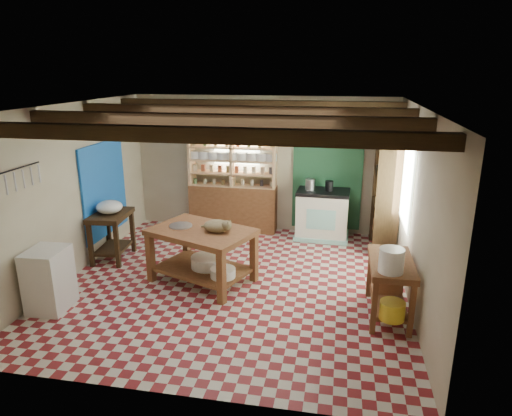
% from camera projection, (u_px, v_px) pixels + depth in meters
% --- Properties ---
extents(floor, '(5.00, 5.00, 0.02)m').
position_uv_depth(floor, '(234.00, 283.00, 6.85)').
color(floor, maroon).
rests_on(floor, ground).
extents(ceiling, '(5.00, 5.00, 0.02)m').
position_uv_depth(ceiling, '(231.00, 106.00, 6.08)').
color(ceiling, '#424246').
rests_on(ceiling, wall_back).
extents(wall_back, '(5.00, 0.04, 2.60)m').
position_uv_depth(wall_back, '(262.00, 165.00, 8.81)').
color(wall_back, '#B8AE94').
rests_on(wall_back, floor).
extents(wall_front, '(5.00, 0.04, 2.60)m').
position_uv_depth(wall_front, '(168.00, 275.00, 4.11)').
color(wall_front, '#B8AE94').
rests_on(wall_front, floor).
extents(wall_left, '(0.04, 5.00, 2.60)m').
position_uv_depth(wall_left, '(72.00, 191.00, 6.90)').
color(wall_left, '#B8AE94').
rests_on(wall_left, floor).
extents(wall_right, '(0.04, 5.00, 2.60)m').
position_uv_depth(wall_right, '(416.00, 209.00, 6.02)').
color(wall_right, '#B8AE94').
rests_on(wall_right, floor).
extents(ceiling_beams, '(5.00, 3.80, 0.15)m').
position_uv_depth(ceiling_beams, '(231.00, 115.00, 6.12)').
color(ceiling_beams, '#342312').
rests_on(ceiling_beams, ceiling).
extents(blue_wall_patch, '(0.04, 1.40, 1.60)m').
position_uv_depth(blue_wall_patch, '(104.00, 189.00, 7.80)').
color(blue_wall_patch, blue).
rests_on(blue_wall_patch, wall_left).
extents(green_wall_patch, '(1.30, 0.04, 2.30)m').
position_uv_depth(green_wall_patch, '(328.00, 170.00, 8.58)').
color(green_wall_patch, '#225534').
rests_on(green_wall_patch, wall_back).
extents(window_back, '(0.90, 0.02, 0.80)m').
position_uv_depth(window_back, '(237.00, 143.00, 8.76)').
color(window_back, silver).
rests_on(window_back, wall_back).
extents(window_right, '(0.02, 1.30, 1.20)m').
position_uv_depth(window_right, '(406.00, 184.00, 6.94)').
color(window_right, silver).
rests_on(window_right, wall_right).
extents(utensil_rail, '(0.06, 0.90, 0.28)m').
position_uv_depth(utensil_rail, '(17.00, 179.00, 5.62)').
color(utensil_rail, black).
rests_on(utensil_rail, wall_left).
extents(pot_rack, '(0.86, 0.12, 0.36)m').
position_uv_depth(pot_rack, '(329.00, 123.00, 7.91)').
color(pot_rack, black).
rests_on(pot_rack, ceiling).
extents(shelving_unit, '(1.70, 0.34, 2.20)m').
position_uv_depth(shelving_unit, '(233.00, 176.00, 8.79)').
color(shelving_unit, tan).
rests_on(shelving_unit, floor).
extents(tall_rack, '(0.40, 0.86, 2.00)m').
position_uv_depth(tall_rack, '(386.00, 195.00, 7.84)').
color(tall_rack, '#342312').
rests_on(tall_rack, floor).
extents(work_table, '(1.70, 1.43, 0.82)m').
position_uv_depth(work_table, '(202.00, 255.00, 6.80)').
color(work_table, brown).
rests_on(work_table, floor).
extents(stove, '(0.98, 0.68, 0.93)m').
position_uv_depth(stove, '(322.00, 215.00, 8.52)').
color(stove, beige).
rests_on(stove, floor).
extents(prep_table, '(0.61, 0.84, 0.81)m').
position_uv_depth(prep_table, '(112.00, 236.00, 7.60)').
color(prep_table, '#342312').
rests_on(prep_table, floor).
extents(white_cabinet, '(0.49, 0.58, 0.84)m').
position_uv_depth(white_cabinet, '(49.00, 279.00, 6.01)').
color(white_cabinet, silver).
rests_on(white_cabinet, floor).
extents(right_counter, '(0.54, 1.07, 0.77)m').
position_uv_depth(right_counter, '(389.00, 288.00, 5.85)').
color(right_counter, brown).
rests_on(right_counter, floor).
extents(cat, '(0.44, 0.37, 0.18)m').
position_uv_depth(cat, '(217.00, 226.00, 6.56)').
color(cat, '#8C7A51').
rests_on(cat, work_table).
extents(steel_tray, '(0.45, 0.45, 0.02)m').
position_uv_depth(steel_tray, '(181.00, 226.00, 6.81)').
color(steel_tray, '#AFAFB7').
rests_on(steel_tray, work_table).
extents(basin_large, '(0.63, 0.63, 0.17)m').
position_uv_depth(basin_large, '(207.00, 262.00, 6.84)').
color(basin_large, silver).
rests_on(basin_large, work_table).
extents(basin_small, '(0.47, 0.47, 0.13)m').
position_uv_depth(basin_small, '(223.00, 273.00, 6.53)').
color(basin_small, silver).
rests_on(basin_small, work_table).
extents(kettle_left, '(0.18, 0.18, 0.20)m').
position_uv_depth(kettle_left, '(310.00, 184.00, 8.40)').
color(kettle_left, '#AFAFB7').
rests_on(kettle_left, stove).
extents(kettle_right, '(0.15, 0.15, 0.18)m').
position_uv_depth(kettle_right, '(329.00, 186.00, 8.33)').
color(kettle_right, black).
rests_on(kettle_right, stove).
extents(enamel_bowl, '(0.46, 0.46, 0.21)m').
position_uv_depth(enamel_bowl, '(109.00, 207.00, 7.45)').
color(enamel_bowl, silver).
rests_on(enamel_bowl, prep_table).
extents(white_bucket, '(0.30, 0.30, 0.29)m').
position_uv_depth(white_bucket, '(391.00, 260.00, 5.37)').
color(white_bucket, silver).
rests_on(white_bucket, right_counter).
extents(wicker_basket, '(0.38, 0.31, 0.27)m').
position_uv_depth(wicker_basket, '(387.00, 281.00, 6.15)').
color(wicker_basket, '#9D633F').
rests_on(wicker_basket, right_counter).
extents(yellow_tub, '(0.30, 0.30, 0.22)m').
position_uv_depth(yellow_tub, '(392.00, 310.00, 5.45)').
color(yellow_tub, gold).
rests_on(yellow_tub, right_counter).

